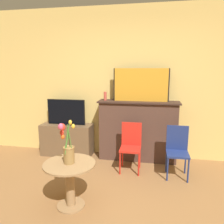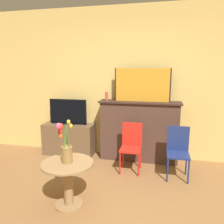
% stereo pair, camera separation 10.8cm
% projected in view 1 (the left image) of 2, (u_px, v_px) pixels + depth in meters
% --- Properties ---
extents(wall_back, '(8.00, 0.06, 2.70)m').
position_uv_depth(wall_back, '(129.00, 84.00, 3.97)').
color(wall_back, '#E0BC66').
rests_on(wall_back, ground).
extents(fireplace_mantel, '(1.41, 0.37, 1.07)m').
position_uv_depth(fireplace_mantel, '(138.00, 130.00, 3.90)').
color(fireplace_mantel, '#4C3328').
rests_on(fireplace_mantel, ground).
extents(painting, '(0.95, 0.03, 0.56)m').
position_uv_depth(painting, '(141.00, 85.00, 3.75)').
color(painting, black).
rests_on(painting, fireplace_mantel).
extents(mantel_candle, '(0.05, 0.05, 0.15)m').
position_uv_depth(mantel_candle, '(105.00, 96.00, 3.89)').
color(mantel_candle, '#CC4C3D').
rests_on(mantel_candle, fireplace_mantel).
extents(tv_stand, '(0.96, 0.36, 0.59)m').
position_uv_depth(tv_stand, '(67.00, 140.00, 4.16)').
color(tv_stand, brown).
rests_on(tv_stand, ground).
extents(tv_monitor, '(0.72, 0.12, 0.47)m').
position_uv_depth(tv_monitor, '(66.00, 112.00, 4.06)').
color(tv_monitor, black).
rests_on(tv_monitor, tv_stand).
extents(chair_red, '(0.32, 0.32, 0.77)m').
position_uv_depth(chair_red, '(131.00, 144.00, 3.50)').
color(chair_red, red).
rests_on(chair_red, ground).
extents(chair_blue, '(0.32, 0.32, 0.77)m').
position_uv_depth(chair_blue, '(177.00, 148.00, 3.31)').
color(chair_blue, navy).
rests_on(chair_blue, ground).
extents(side_table, '(0.60, 0.60, 0.55)m').
position_uv_depth(side_table, '(70.00, 178.00, 2.56)').
color(side_table, '#99754C').
rests_on(side_table, ground).
extents(vase_tulips, '(0.17, 0.26, 0.50)m').
position_uv_depth(vase_tulips, '(68.00, 148.00, 2.48)').
color(vase_tulips, olive).
rests_on(vase_tulips, side_table).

